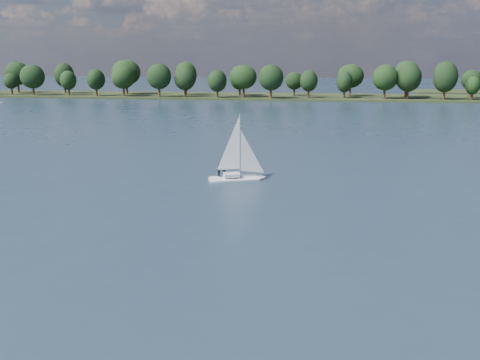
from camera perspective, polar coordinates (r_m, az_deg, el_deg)
name	(u,v)px	position (r m, az deg, el deg)	size (l,w,h in m)	color
ground	(297,133)	(121.74, 6.08, 4.98)	(700.00, 700.00, 0.00)	#233342
far_shore	(309,98)	(233.14, 7.39, 8.71)	(660.00, 40.00, 1.50)	black
sailboat	(235,161)	(73.64, -0.58, 2.00)	(7.53, 4.73, 9.62)	silver
treeline	(281,78)	(228.42, 4.43, 10.74)	(563.29, 73.88, 18.07)	black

